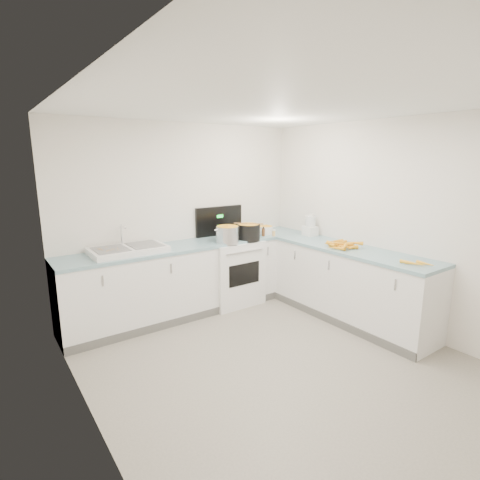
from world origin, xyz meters
TOP-DOWN VIEW (x-y plane):
  - floor at (0.00, 0.00)m, footprint 3.50×4.00m
  - ceiling at (0.00, 0.00)m, footprint 3.50×4.00m
  - wall_back at (0.00, 2.00)m, footprint 3.50×0.00m
  - wall_left at (-1.75, 0.00)m, footprint 0.00×4.00m
  - wall_right at (1.75, 0.00)m, footprint 0.00×4.00m
  - counter_back at (0.00, 1.70)m, footprint 3.50×0.62m
  - counter_right at (1.45, 0.30)m, footprint 0.62×2.20m
  - stove at (0.55, 1.69)m, footprint 0.76×0.65m
  - sink at (-0.90, 1.70)m, footprint 0.86×0.52m
  - steel_pot at (0.39, 1.52)m, footprint 0.39×0.39m
  - black_pot at (0.73, 1.51)m, footprint 0.39×0.39m
  - wooden_spoon at (0.73, 1.51)m, footprint 0.31×0.29m
  - mixing_bowl at (1.16, 1.66)m, footprint 0.25×0.25m
  - extract_bottle at (1.02, 1.53)m, footprint 0.05×0.05m
  - spice_jar at (1.15, 1.45)m, footprint 0.05×0.05m
  - food_processor at (1.60, 1.17)m, footprint 0.16×0.20m
  - carrot_pile at (1.36, 0.40)m, footprint 0.40×0.42m
  - peeled_carrots at (1.38, -0.57)m, footprint 0.16×0.30m
  - peelings at (-1.13, 1.68)m, footprint 0.21×0.26m

SIDE VIEW (x-z plane):
  - floor at x=0.00m, z-range 0.00..0.00m
  - counter_back at x=0.00m, z-range 0.00..0.94m
  - counter_right at x=1.45m, z-range 0.00..0.94m
  - stove at x=0.55m, z-range -0.21..1.15m
  - peeled_carrots at x=1.38m, z-range 0.94..0.98m
  - carrot_pile at x=1.36m, z-range 0.93..1.02m
  - sink at x=-0.90m, z-range 0.82..1.13m
  - spice_jar at x=1.15m, z-range 0.94..1.02m
  - extract_bottle at x=1.02m, z-range 0.94..1.05m
  - mixing_bowl at x=1.16m, z-range 0.94..1.05m
  - peelings at x=-1.13m, z-range 1.01..1.02m
  - black_pot at x=0.73m, z-range 0.92..1.15m
  - steel_pot at x=0.39m, z-range 0.92..1.15m
  - food_processor at x=1.60m, z-range 0.92..1.24m
  - wooden_spoon at x=0.73m, z-range 1.15..1.16m
  - wall_back at x=0.00m, z-range 0.00..2.50m
  - wall_left at x=-1.75m, z-range 0.00..2.50m
  - wall_right at x=1.75m, z-range 0.00..2.50m
  - ceiling at x=0.00m, z-range 2.50..2.50m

